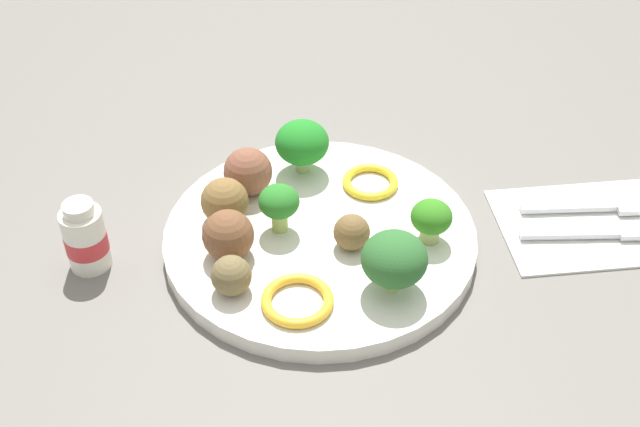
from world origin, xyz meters
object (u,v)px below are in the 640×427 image
at_px(meatball_front_right, 228,235).
at_px(yogurt_bottle, 85,238).
at_px(broccoli_floret_center, 394,259).
at_px(broccoli_floret_front_right, 431,218).
at_px(meatball_front_left, 225,201).
at_px(pepper_ring_near_rim, 370,182).
at_px(meatball_near_rim, 231,276).
at_px(pepper_ring_mid_left, 297,300).
at_px(napkin, 590,224).
at_px(meatball_mid_left, 352,232).
at_px(knife, 607,232).
at_px(broccoli_floret_back_right, 279,203).
at_px(meatball_center, 248,172).
at_px(fork, 593,207).
at_px(plate, 320,237).
at_px(broccoli_floret_far_rim, 306,142).

height_order(meatball_front_right, yogurt_bottle, yogurt_bottle).
height_order(broccoli_floret_center, yogurt_bottle, broccoli_floret_center).
bearing_deg(broccoli_floret_front_right, meatball_front_left, 160.71).
bearing_deg(pepper_ring_near_rim, meatball_near_rim, -141.12).
height_order(broccoli_floret_front_right, pepper_ring_mid_left, broccoli_floret_front_right).
height_order(pepper_ring_mid_left, napkin, pepper_ring_mid_left).
bearing_deg(meatball_mid_left, knife, -3.93).
bearing_deg(yogurt_bottle, knife, -6.57).
height_order(broccoli_floret_back_right, pepper_ring_mid_left, broccoli_floret_back_right).
xyz_separation_m(broccoli_floret_front_right, meatball_center, (-0.15, 0.10, -0.00)).
bearing_deg(meatball_center, fork, -13.21).
relative_size(napkin, knife, 1.17).
relative_size(broccoli_floret_center, pepper_ring_mid_left, 0.92).
bearing_deg(meatball_center, pepper_ring_mid_left, -82.38).
bearing_deg(fork, knife, -94.93).
xyz_separation_m(broccoli_floret_back_right, meatball_mid_left, (0.06, -0.03, -0.01)).
distance_m(napkin, yogurt_bottle, 0.46).
distance_m(broccoli_floret_back_right, fork, 0.30).
height_order(pepper_ring_mid_left, fork, pepper_ring_mid_left).
bearing_deg(pepper_ring_near_rim, meatball_mid_left, -114.18).
distance_m(meatball_front_left, meatball_near_rim, 0.09).
height_order(broccoli_floret_center, meatball_near_rim, broccoli_floret_center).
height_order(napkin, knife, knife).
bearing_deg(meatball_front_right, knife, -4.18).
bearing_deg(meatball_mid_left, yogurt_bottle, 170.72).
bearing_deg(knife, meatball_center, 160.61).
distance_m(broccoli_floret_center, meatball_mid_left, 0.06).
xyz_separation_m(plate, meatball_front_right, (-0.08, -0.02, 0.03)).
height_order(meatball_mid_left, pepper_ring_mid_left, meatball_mid_left).
height_order(broccoli_floret_center, pepper_ring_mid_left, broccoli_floret_center).
relative_size(meatball_front_left, pepper_ring_mid_left, 0.73).
height_order(plate, pepper_ring_near_rim, pepper_ring_near_rim).
xyz_separation_m(broccoli_floret_back_right, meatball_front_right, (-0.05, -0.03, -0.01)).
bearing_deg(broccoli_floret_back_right, meatball_near_rim, -125.80).
bearing_deg(broccoli_floret_far_rim, meatball_front_right, -128.57).
bearing_deg(yogurt_bottle, broccoli_floret_back_right, -0.91).
bearing_deg(meatball_front_left, meatball_center, 56.13).
distance_m(plate, knife, 0.26).
distance_m(broccoli_floret_back_right, meatball_front_right, 0.05).
xyz_separation_m(napkin, yogurt_bottle, (-0.46, 0.03, 0.03)).
height_order(plate, broccoli_floret_back_right, broccoli_floret_back_right).
bearing_deg(yogurt_bottle, meatball_front_left, 8.93).
xyz_separation_m(broccoli_floret_front_right, meatball_front_left, (-0.17, 0.06, -0.00)).
xyz_separation_m(plate, meatball_center, (-0.06, 0.07, 0.03)).
distance_m(napkin, knife, 0.02).
xyz_separation_m(meatball_near_rim, fork, (0.35, 0.05, -0.03)).
distance_m(broccoli_floret_front_right, meatball_mid_left, 0.07).
relative_size(knife, yogurt_bottle, 2.15).
relative_size(broccoli_floret_far_rim, meatball_near_rim, 1.59).
distance_m(meatball_mid_left, yogurt_bottle, 0.23).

